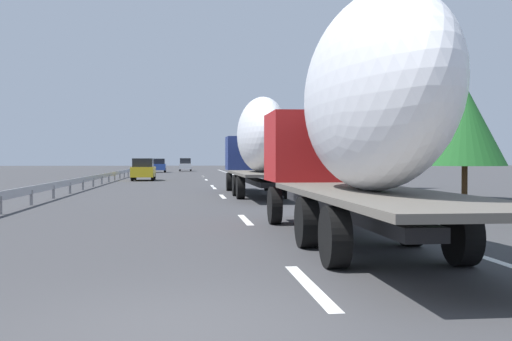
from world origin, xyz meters
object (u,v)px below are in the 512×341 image
object	(u,v)px
truck_lead	(259,142)
car_yellow_coupe	(143,169)
truck_trailing	(358,114)
car_white_van	(185,165)
car_blue_sedan	(159,165)
road_sign	(262,156)

from	to	relation	value
truck_lead	car_yellow_coupe	distance (m)	24.18
truck_trailing	car_white_van	bearing A→B (deg)	2.56
car_blue_sedan	car_yellow_coupe	world-z (taller)	car_blue_sedan
truck_lead	car_white_van	distance (m)	64.68
car_blue_sedan	truck_trailing	bearing A→B (deg)	-174.37
truck_lead	car_blue_sedan	world-z (taller)	truck_lead
truck_lead	car_blue_sedan	xyz separation A→B (m)	(56.11, 7.28, -1.72)
truck_trailing	car_yellow_coupe	distance (m)	41.42
car_blue_sedan	car_white_van	world-z (taller)	car_white_van
car_blue_sedan	road_sign	distance (m)	33.91
truck_trailing	car_blue_sedan	distance (m)	74.22
truck_lead	truck_trailing	size ratio (longest dim) A/B	1.09
truck_lead	car_white_van	world-z (taller)	truck_lead
truck_lead	car_yellow_coupe	xyz separation A→B (m)	(23.03, 7.17, -1.72)
truck_lead	truck_trailing	distance (m)	17.73
truck_lead	road_sign	xyz separation A→B (m)	(23.85, -3.10, -0.59)
car_blue_sedan	car_yellow_coupe	distance (m)	33.08
car_white_van	car_yellow_coupe	world-z (taller)	car_white_van
car_white_van	road_sign	size ratio (longest dim) A/B	1.37
truck_trailing	car_white_van	size ratio (longest dim) A/B	3.14
truck_trailing	car_white_van	distance (m)	82.38
car_blue_sedan	car_yellow_coupe	size ratio (longest dim) A/B	0.90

